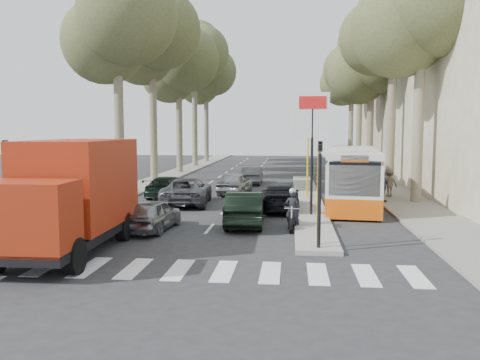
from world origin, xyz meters
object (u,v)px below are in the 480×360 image
object	(u,v)px
dark_hatchback	(245,209)
city_bus	(353,175)
red_truck	(71,194)
motorcycle	(293,210)
silver_hatchback	(152,214)

from	to	relation	value
dark_hatchback	city_bus	bearing A→B (deg)	-129.98
dark_hatchback	red_truck	size ratio (longest dim) A/B	0.63
dark_hatchback	motorcycle	bearing A→B (deg)	162.18
city_bus	red_truck	bearing A→B (deg)	-124.91
silver_hatchback	motorcycle	xyz separation A→B (m)	(5.51, 0.89, 0.12)
red_truck	motorcycle	world-z (taller)	red_truck
red_truck	city_bus	bearing A→B (deg)	48.35
silver_hatchback	red_truck	bearing A→B (deg)	71.34
red_truck	city_bus	size ratio (longest dim) A/B	0.60
city_bus	dark_hatchback	bearing A→B (deg)	-121.35
red_truck	motorcycle	distance (m)	8.55
dark_hatchback	red_truck	distance (m)	7.38
motorcycle	red_truck	bearing A→B (deg)	-143.92
dark_hatchback	motorcycle	size ratio (longest dim) A/B	2.18
motorcycle	city_bus	bearing A→B (deg)	69.43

